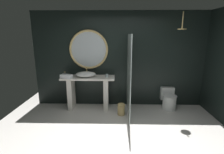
% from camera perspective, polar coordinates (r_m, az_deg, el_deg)
% --- Properties ---
extents(ground_plane, '(5.76, 5.76, 0.00)m').
position_cam_1_polar(ground_plane, '(3.48, 3.49, -20.99)').
color(ground_plane, silver).
extents(back_wall_panel, '(4.80, 0.10, 2.60)m').
position_cam_1_polar(back_wall_panel, '(4.80, 2.94, 5.69)').
color(back_wall_panel, black).
rests_on(back_wall_panel, ground_plane).
extents(vanity_counter, '(1.41, 0.50, 0.89)m').
position_cam_1_polar(vanity_counter, '(4.72, -7.78, -4.04)').
color(vanity_counter, silver).
rests_on(vanity_counter, ground_plane).
extents(vessel_sink, '(0.54, 0.44, 0.22)m').
position_cam_1_polar(vessel_sink, '(4.64, -8.75, 0.92)').
color(vessel_sink, white).
rests_on(vessel_sink, vanity_counter).
extents(tumbler_cup, '(0.08, 0.08, 0.09)m').
position_cam_1_polar(tumbler_cup, '(4.53, -1.70, 0.47)').
color(tumbler_cup, silver).
rests_on(tumbler_cup, vanity_counter).
extents(soap_dispenser, '(0.07, 0.07, 0.14)m').
position_cam_1_polar(soap_dispenser, '(4.75, -15.40, 0.84)').
color(soap_dispenser, '#282D28').
rests_on(soap_dispenser, vanity_counter).
extents(round_wall_mirror, '(1.06, 0.06, 1.06)m').
position_cam_1_polar(round_wall_mirror, '(4.73, -7.76, 9.00)').
color(round_wall_mirror, tan).
extents(shower_glass_panel, '(0.02, 1.21, 2.00)m').
position_cam_1_polar(shower_glass_panel, '(4.22, 5.59, 0.34)').
color(shower_glass_panel, silver).
rests_on(shower_glass_panel, ground_plane).
extents(rain_shower_head, '(0.20, 0.20, 0.40)m').
position_cam_1_polar(rain_shower_head, '(4.45, 22.27, 15.06)').
color(rain_shower_head, tan).
extents(toilet, '(0.37, 0.56, 0.55)m').
position_cam_1_polar(toilet, '(5.00, 18.27, -7.06)').
color(toilet, white).
rests_on(toilet, ground_plane).
extents(waste_bin, '(0.18, 0.18, 0.31)m').
position_cam_1_polar(waste_bin, '(4.43, 3.06, -10.54)').
color(waste_bin, tan).
rests_on(waste_bin, ground_plane).
extents(folded_hand_towel, '(0.32, 0.23, 0.09)m').
position_cam_1_polar(folded_hand_towel, '(4.59, -14.97, 0.23)').
color(folded_hand_towel, white).
rests_on(folded_hand_towel, vanity_counter).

